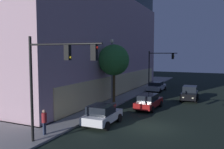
{
  "coord_description": "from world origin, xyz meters",
  "views": [
    {
      "loc": [
        -17.85,
        -4.87,
        5.82
      ],
      "look_at": [
        5.43,
        5.77,
        3.58
      ],
      "focal_mm": 37.66,
      "sensor_mm": 36.0,
      "label": 1
    }
  ],
  "objects_px": {
    "car_red": "(149,101)",
    "car_silver": "(156,86)",
    "modern_building": "(45,36)",
    "car_black": "(190,93)",
    "street_lamp_sidewalk": "(112,63)",
    "pedestrian_waiting": "(44,120)",
    "sidewalk_tree": "(114,60)",
    "traffic_light_near_corner": "(55,69)",
    "traffic_light_far_corner": "(158,63)",
    "car_white": "(102,115)"
  },
  "relations": [
    {
      "from": "car_red",
      "to": "car_silver",
      "type": "bearing_deg",
      "value": 10.19
    },
    {
      "from": "modern_building",
      "to": "car_black",
      "type": "distance_m",
      "value": 24.67
    },
    {
      "from": "modern_building",
      "to": "street_lamp_sidewalk",
      "type": "distance_m",
      "value": 17.32
    },
    {
      "from": "pedestrian_waiting",
      "to": "car_red",
      "type": "bearing_deg",
      "value": -21.4
    },
    {
      "from": "sidewalk_tree",
      "to": "traffic_light_near_corner",
      "type": "bearing_deg",
      "value": -171.13
    },
    {
      "from": "traffic_light_near_corner",
      "to": "street_lamp_sidewalk",
      "type": "distance_m",
      "value": 13.08
    },
    {
      "from": "street_lamp_sidewalk",
      "to": "pedestrian_waiting",
      "type": "distance_m",
      "value": 12.25
    },
    {
      "from": "traffic_light_near_corner",
      "to": "pedestrian_waiting",
      "type": "height_order",
      "value": "traffic_light_near_corner"
    },
    {
      "from": "sidewalk_tree",
      "to": "car_black",
      "type": "relative_size",
      "value": 1.61
    },
    {
      "from": "car_red",
      "to": "car_black",
      "type": "xyz_separation_m",
      "value": [
        6.59,
        -3.42,
        0.08
      ]
    },
    {
      "from": "street_lamp_sidewalk",
      "to": "sidewalk_tree",
      "type": "bearing_deg",
      "value": 0.6
    },
    {
      "from": "street_lamp_sidewalk",
      "to": "traffic_light_near_corner",
      "type": "bearing_deg",
      "value": -170.8
    },
    {
      "from": "traffic_light_far_corner",
      "to": "sidewalk_tree",
      "type": "bearing_deg",
      "value": 171.51
    },
    {
      "from": "modern_building",
      "to": "sidewalk_tree",
      "type": "bearing_deg",
      "value": -112.13
    },
    {
      "from": "street_lamp_sidewalk",
      "to": "car_red",
      "type": "height_order",
      "value": "street_lamp_sidewalk"
    },
    {
      "from": "modern_building",
      "to": "pedestrian_waiting",
      "type": "distance_m",
      "value": 25.34
    },
    {
      "from": "traffic_light_near_corner",
      "to": "traffic_light_far_corner",
      "type": "relative_size",
      "value": 1.1
    },
    {
      "from": "traffic_light_far_corner",
      "to": "street_lamp_sidewalk",
      "type": "xyz_separation_m",
      "value": [
        -13.81,
        1.98,
        0.5
      ]
    },
    {
      "from": "traffic_light_near_corner",
      "to": "car_red",
      "type": "relative_size",
      "value": 1.4
    },
    {
      "from": "modern_building",
      "to": "car_red",
      "type": "bearing_deg",
      "value": -110.11
    },
    {
      "from": "modern_building",
      "to": "pedestrian_waiting",
      "type": "xyz_separation_m",
      "value": [
        -18.51,
        -15.53,
        -7.63
      ]
    },
    {
      "from": "car_silver",
      "to": "car_black",
      "type": "bearing_deg",
      "value": -135.22
    },
    {
      "from": "car_white",
      "to": "sidewalk_tree",
      "type": "bearing_deg",
      "value": 17.65
    },
    {
      "from": "car_silver",
      "to": "street_lamp_sidewalk",
      "type": "bearing_deg",
      "value": 168.88
    },
    {
      "from": "traffic_light_near_corner",
      "to": "car_silver",
      "type": "height_order",
      "value": "traffic_light_near_corner"
    },
    {
      "from": "traffic_light_far_corner",
      "to": "car_red",
      "type": "distance_m",
      "value": 14.95
    },
    {
      "from": "pedestrian_waiting",
      "to": "street_lamp_sidewalk",
      "type": "bearing_deg",
      "value": 0.59
    },
    {
      "from": "pedestrian_waiting",
      "to": "traffic_light_near_corner",
      "type": "bearing_deg",
      "value": -121.47
    },
    {
      "from": "modern_building",
      "to": "street_lamp_sidewalk",
      "type": "relative_size",
      "value": 4.76
    },
    {
      "from": "street_lamp_sidewalk",
      "to": "pedestrian_waiting",
      "type": "xyz_separation_m",
      "value": [
        -11.71,
        -0.12,
        -3.61
      ]
    },
    {
      "from": "pedestrian_waiting",
      "to": "car_red",
      "type": "relative_size",
      "value": 0.37
    },
    {
      "from": "traffic_light_far_corner",
      "to": "car_white",
      "type": "xyz_separation_m",
      "value": [
        -21.38,
        -0.6,
        -3.46
      ]
    },
    {
      "from": "traffic_light_near_corner",
      "to": "car_red",
      "type": "height_order",
      "value": "traffic_light_near_corner"
    },
    {
      "from": "sidewalk_tree",
      "to": "car_black",
      "type": "distance_m",
      "value": 10.57
    },
    {
      "from": "traffic_light_near_corner",
      "to": "pedestrian_waiting",
      "type": "bearing_deg",
      "value": 58.53
    },
    {
      "from": "car_white",
      "to": "car_silver",
      "type": "distance_m",
      "value": 19.33
    },
    {
      "from": "pedestrian_waiting",
      "to": "modern_building",
      "type": "bearing_deg",
      "value": 40.0
    },
    {
      "from": "car_red",
      "to": "car_silver",
      "type": "height_order",
      "value": "car_red"
    },
    {
      "from": "modern_building",
      "to": "car_white",
      "type": "bearing_deg",
      "value": -128.62
    },
    {
      "from": "traffic_light_near_corner",
      "to": "street_lamp_sidewalk",
      "type": "bearing_deg",
      "value": 9.2
    },
    {
      "from": "street_lamp_sidewalk",
      "to": "car_red",
      "type": "relative_size",
      "value": 1.52
    },
    {
      "from": "car_white",
      "to": "car_silver",
      "type": "height_order",
      "value": "car_white"
    },
    {
      "from": "traffic_light_far_corner",
      "to": "car_white",
      "type": "height_order",
      "value": "traffic_light_far_corner"
    },
    {
      "from": "car_white",
      "to": "car_black",
      "type": "bearing_deg",
      "value": -21.45
    },
    {
      "from": "sidewalk_tree",
      "to": "modern_building",
      "type": "bearing_deg",
      "value": 67.87
    },
    {
      "from": "modern_building",
      "to": "car_black",
      "type": "xyz_separation_m",
      "value": [
        -0.71,
        -23.35,
        -7.94
      ]
    },
    {
      "from": "street_lamp_sidewalk",
      "to": "car_black",
      "type": "xyz_separation_m",
      "value": [
        6.09,
        -7.94,
        -3.92
      ]
    },
    {
      "from": "traffic_light_near_corner",
      "to": "sidewalk_tree",
      "type": "bearing_deg",
      "value": 8.87
    },
    {
      "from": "car_white",
      "to": "car_red",
      "type": "xyz_separation_m",
      "value": [
        7.07,
        -1.95,
        -0.04
      ]
    },
    {
      "from": "traffic_light_far_corner",
      "to": "car_black",
      "type": "distance_m",
      "value": 10.34
    }
  ]
}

